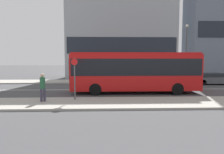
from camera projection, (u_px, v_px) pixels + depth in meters
ground_plane at (95, 90)px, 20.20m from camera, size 120.00×120.00×0.00m
sidewalk_near at (91, 103)px, 13.97m from camera, size 44.00×3.50×0.13m
sidewalk_far at (97, 81)px, 26.41m from camera, size 44.00×3.50×0.13m
lane_centerline at (95, 90)px, 20.20m from camera, size 41.80×0.16×0.01m
apartment_block_left_tower at (121, 20)px, 31.55m from camera, size 15.42×5.17×16.63m
city_bus at (135, 70)px, 18.25m from camera, size 10.58×2.56×3.38m
parked_car_0 at (212, 79)px, 24.13m from camera, size 4.19×1.79×1.26m
pedestrian_near_stop at (43, 86)px, 14.14m from camera, size 0.34×0.34×1.82m
bus_stop_sign at (75, 75)px, 14.63m from camera, size 0.44×0.12×2.83m
street_lamp at (186, 47)px, 25.85m from camera, size 0.36×0.36×6.67m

